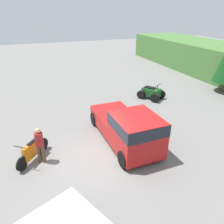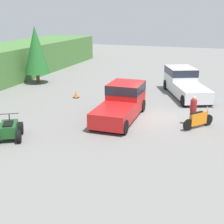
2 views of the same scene
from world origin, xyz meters
name	(u,v)px [view 2 (image 2 of 2)]	position (x,y,z in m)	size (l,w,h in m)	color
ground_plane	(152,117)	(0.00, 0.00, 0.00)	(80.00, 80.00, 0.00)	slate
tree_right	(36,50)	(6.01, 11.71, 2.94)	(2.20, 2.20, 5.00)	brown
pickup_truck_red	(122,101)	(-0.56, 1.74, 1.02)	(5.19, 2.16, 1.96)	red
pickup_truck_second	(184,81)	(6.17, -1.12, 1.02)	(6.25, 4.22, 1.96)	silver
dirt_bike	(198,120)	(-1.02, -2.80, 0.48)	(1.74, 1.47, 1.16)	black
quad_atv	(9,130)	(-5.71, 6.12, 0.46)	(2.20, 1.98, 1.18)	black
rider_person	(193,110)	(-0.73, -2.45, 0.94)	(0.50, 0.50, 1.74)	brown
traffic_cone	(76,94)	(2.54, 6.32, 0.25)	(0.42, 0.42, 0.55)	black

